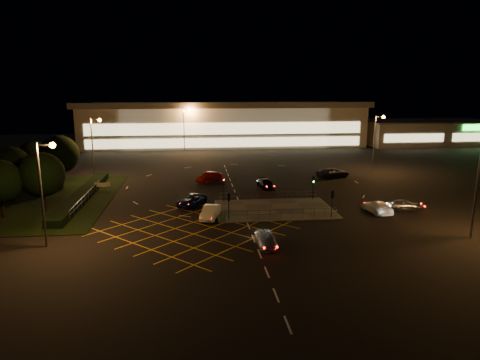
{
  "coord_description": "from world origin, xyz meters",
  "views": [
    {
      "loc": [
        -7.73,
        -52.37,
        15.02
      ],
      "look_at": [
        -1.37,
        6.48,
        2.0
      ],
      "focal_mm": 32.0,
      "sensor_mm": 36.0,
      "label": 1
    }
  ],
  "objects": [
    {
      "name": "streetlight_far_left",
      "position": [
        -9.56,
        48.0,
        6.56
      ],
      "size": [
        1.78,
        0.56,
        10.03
      ],
      "color": "slate",
      "rests_on": "ground"
    },
    {
      "name": "car_approach_white",
      "position": [
        14.2,
        -4.6,
        0.72
      ],
      "size": [
        2.52,
        5.16,
        1.45
      ],
      "primitive_type": "imported",
      "rotation": [
        0.0,
        0.0,
        3.24
      ],
      "color": "white",
      "rests_on": "ground"
    },
    {
      "name": "car_near_silver",
      "position": [
        -1.11,
        -14.19,
        0.73
      ],
      "size": [
        1.89,
        4.35,
        1.46
      ],
      "primitive_type": "imported",
      "rotation": [
        0.0,
        0.0,
        0.04
      ],
      "color": "silver",
      "rests_on": "ground"
    },
    {
      "name": "car_left_blue",
      "position": [
        -8.21,
        0.99,
        0.71
      ],
      "size": [
        4.4,
        5.66,
        1.43
      ],
      "primitive_type": "imported",
      "rotation": [
        0.0,
        0.0,
        5.83
      ],
      "color": "#0D1A4F",
      "rests_on": "ground"
    },
    {
      "name": "retail_unit_b",
      "position": [
        62.0,
        53.96,
        3.22
      ],
      "size": [
        14.8,
        14.8,
        6.35
      ],
      "color": "beige",
      "rests_on": "ground"
    },
    {
      "name": "pedestrian_island",
      "position": [
        2.0,
        -2.0,
        0.06
      ],
      "size": [
        14.0,
        9.0,
        0.12
      ],
      "primitive_type": "cube",
      "color": "#4C4944",
      "rests_on": "ground"
    },
    {
      "name": "signal_se",
      "position": [
        8.0,
        -5.99,
        2.37
      ],
      "size": [
        0.28,
        0.3,
        3.15
      ],
      "rotation": [
        0.0,
        0.0,
        3.14
      ],
      "color": "black",
      "rests_on": "pedestrian_island"
    },
    {
      "name": "streetlight_ne",
      "position": [
        24.44,
        20.0,
        6.56
      ],
      "size": [
        1.78,
        0.56,
        10.03
      ],
      "color": "slate",
      "rests_on": "ground"
    },
    {
      "name": "streetlight_sw",
      "position": [
        -21.56,
        -12.0,
        6.56
      ],
      "size": [
        1.78,
        0.56,
        10.03
      ],
      "color": "slate",
      "rests_on": "ground"
    },
    {
      "name": "tree_c",
      "position": [
        -28.0,
        14.0,
        4.95
      ],
      "size": [
        5.76,
        5.76,
        7.84
      ],
      "color": "black",
      "rests_on": "ground"
    },
    {
      "name": "hedge",
      "position": [
        -23.0,
        6.0,
        0.5
      ],
      "size": [
        2.0,
        26.0,
        1.0
      ],
      "primitive_type": "cube",
      "color": "black",
      "rests_on": "ground"
    },
    {
      "name": "car_right_silver",
      "position": [
        18.08,
        -3.99,
        0.68
      ],
      "size": [
        4.22,
        2.26,
        1.37
      ],
      "primitive_type": "imported",
      "rotation": [
        0.0,
        0.0,
        1.4
      ],
      "color": "#AFB2B6",
      "rests_on": "ground"
    },
    {
      "name": "car_queue_white",
      "position": [
        -6.07,
        -4.77,
        0.75
      ],
      "size": [
        2.71,
        4.8,
        1.5
      ],
      "primitive_type": "imported",
      "rotation": [
        0.0,
        0.0,
        6.02
      ],
      "color": "white",
      "rests_on": "ground"
    },
    {
      "name": "car_east_grey",
      "position": [
        15.45,
        15.9,
        0.79
      ],
      "size": [
        6.25,
        4.59,
        1.58
      ],
      "primitive_type": "imported",
      "rotation": [
        0.0,
        0.0,
        1.96
      ],
      "color": "black",
      "rests_on": "ground"
    },
    {
      "name": "car_far_dkgrey",
      "position": [
        2.87,
        9.62,
        0.65
      ],
      "size": [
        2.58,
        4.71,
        1.29
      ],
      "primitive_type": "imported",
      "rotation": [
        0.0,
        0.0,
        0.18
      ],
      "color": "black",
      "rests_on": "ground"
    },
    {
      "name": "tree_b",
      "position": [
        -32.0,
        6.0,
        4.64
      ],
      "size": [
        5.4,
        5.4,
        7.35
      ],
      "color": "black",
      "rests_on": "ground"
    },
    {
      "name": "signal_nw",
      "position": [
        -4.0,
        1.99,
        2.37
      ],
      "size": [
        0.28,
        0.3,
        3.15
      ],
      "color": "black",
      "rests_on": "pedestrian_island"
    },
    {
      "name": "retail_unit_a",
      "position": [
        46.0,
        53.97,
        3.21
      ],
      "size": [
        18.8,
        14.8,
        6.35
      ],
      "color": "beige",
      "rests_on": "ground"
    },
    {
      "name": "tree_e",
      "position": [
        -26.0,
        0.0,
        4.64
      ],
      "size": [
        5.4,
        5.4,
        7.35
      ],
      "color": "black",
      "rests_on": "ground"
    },
    {
      "name": "car_circ_red",
      "position": [
        -5.44,
        14.72,
        0.78
      ],
      "size": [
        4.37,
        4.62,
        1.56
      ],
      "primitive_type": "imported",
      "rotation": [
        0.0,
        0.0,
        5.56
      ],
      "color": "maroon",
      "rests_on": "ground"
    },
    {
      "name": "signal_ne",
      "position": [
        8.0,
        1.99,
        2.37
      ],
      "size": [
        0.28,
        0.3,
        3.15
      ],
      "color": "black",
      "rests_on": "pedestrian_island"
    },
    {
      "name": "ground",
      "position": [
        0.0,
        0.0,
        0.0
      ],
      "size": [
        180.0,
        180.0,
        0.0
      ],
      "primitive_type": "plane",
      "color": "black",
      "rests_on": "ground"
    },
    {
      "name": "tree_d",
      "position": [
        -34.0,
        20.0,
        4.02
      ],
      "size": [
        4.68,
        4.68,
        6.37
      ],
      "color": "black",
      "rests_on": "ground"
    },
    {
      "name": "grass_verge",
      "position": [
        -28.0,
        6.0,
        0.04
      ],
      "size": [
        18.0,
        30.0,
        0.08
      ],
      "primitive_type": "cube",
      "color": "black",
      "rests_on": "ground"
    },
    {
      "name": "supermarket",
      "position": [
        0.0,
        61.95,
        5.31
      ],
      "size": [
        72.0,
        26.5,
        10.5
      ],
      "color": "beige",
      "rests_on": "ground"
    },
    {
      "name": "streetlight_far_right",
      "position": [
        30.44,
        50.0,
        6.56
      ],
      "size": [
        1.78,
        0.56,
        10.03
      ],
      "color": "slate",
      "rests_on": "ground"
    },
    {
      "name": "streetlight_nw",
      "position": [
        -23.56,
        18.0,
        6.56
      ],
      "size": [
        1.78,
        0.56,
        10.03
      ],
      "color": "slate",
      "rests_on": "ground"
    },
    {
      "name": "signal_sw",
      "position": [
        -4.0,
        -5.99,
        2.37
      ],
      "size": [
        0.28,
        0.3,
        3.15
      ],
      "rotation": [
        0.0,
        0.0,
        3.14
      ],
      "color": "black",
      "rests_on": "pedestrian_island"
    }
  ]
}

